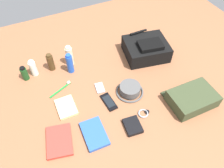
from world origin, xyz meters
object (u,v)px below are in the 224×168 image
paperback_novel (59,141)px  wallet (133,126)px  toiletry_pouch (192,98)px  deodorant_spray (70,64)px  cell_phone (109,102)px  travel_guidebook (94,134)px  toothpaste_tube (33,68)px  cologne_bottle (51,62)px  wristwatch (144,113)px  media_player (100,88)px  notepad (66,107)px  shampoo_bottle (24,73)px  bucket_hat (130,90)px  backpack (146,49)px  toothbrush (62,89)px  lotion_bottle (69,56)px

paperback_novel → wallet: (0.40, -0.09, 0.00)m
toiletry_pouch → wallet: (-0.41, -0.00, -0.03)m
deodorant_spray → cell_phone: 0.38m
toiletry_pouch → travel_guidebook: 0.63m
toothpaste_tube → cologne_bottle: bearing=0.2°
wristwatch → wallet: (-0.10, -0.05, 0.01)m
media_player → notepad: notepad is taller
shampoo_bottle → media_player: (0.42, -0.29, -0.04)m
paperback_novel → notepad: (0.10, 0.20, -0.00)m
bucket_hat → wallet: (-0.10, -0.23, -0.01)m
shampoo_bottle → notepad: shampoo_bottle is taller
bucket_hat → wallet: 0.25m
backpack → notepad: backpack is taller
paperback_novel → toothbrush: 0.37m
backpack → wallet: backpack is taller
cell_phone → notepad: size_ratio=0.91×
backpack → toothbrush: (-0.66, -0.06, -0.05)m
bucket_hat → toothpaste_tube: toothpaste_tube is taller
toiletry_pouch → wallet: bearing=-179.8°
backpack → paperback_novel: bearing=-152.5°
bucket_hat → notepad: (-0.41, 0.06, -0.02)m
backpack → shampoo_bottle: backpack is taller
travel_guidebook → lotion_bottle: bearing=84.3°
travel_guidebook → cell_phone: 0.23m
notepad → toothpaste_tube: bearing=107.6°
toiletry_pouch → cell_phone: toiletry_pouch is taller
backpack → travel_guidebook: backpack is taller
media_player → shampoo_bottle: bearing=145.0°
toothpaste_tube → toothbrush: 0.25m
notepad → wristwatch: bearing=-29.5°
backpack → media_player: (-0.44, -0.16, -0.06)m
media_player → wristwatch: 0.33m
deodorant_spray → wristwatch: (0.28, -0.52, -0.07)m
wristwatch → toothpaste_tube: bearing=130.6°
travel_guidebook → media_player: size_ratio=2.07×
shampoo_bottle → wallet: shampoo_bottle is taller
travel_guidebook → bucket_hat: bearing=29.7°
backpack → travel_guidebook: size_ratio=1.83×
bucket_hat → shampoo_bottle: 0.70m
toiletry_pouch → cologne_bottle: (-0.70, 0.65, 0.02)m
wristwatch → notepad: (-0.41, 0.24, 0.00)m
paperback_novel → backpack: bearing=27.5°
toothbrush → notepad: 0.15m
travel_guidebook → wristwatch: travel_guidebook is taller
cologne_bottle → cell_phone: cologne_bottle is taller
toothpaste_tube → lotion_bottle: (0.26, -0.01, 0.02)m
lotion_bottle → cologne_bottle: bearing=176.8°
deodorant_spray → lotion_bottle: lotion_bottle is taller
cologne_bottle → travel_guidebook: (0.08, -0.60, -0.05)m
cell_phone → toothpaste_tube: bearing=129.6°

